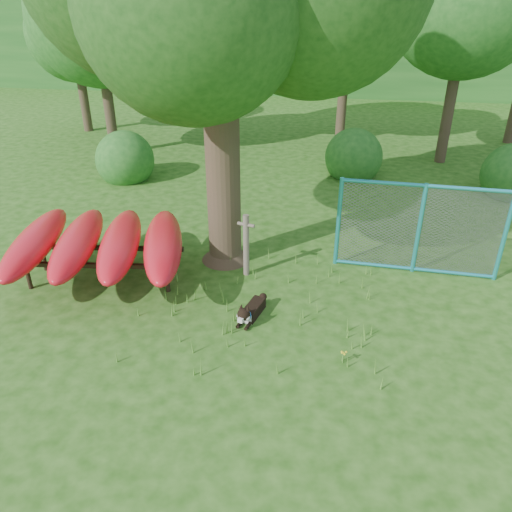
# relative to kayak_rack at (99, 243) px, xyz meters

# --- Properties ---
(ground) EXTENTS (80.00, 80.00, 0.00)m
(ground) POSITION_rel_kayak_rack_xyz_m (2.99, -1.49, -0.85)
(ground) COLOR #1D4B0F
(ground) RESTS_ON ground
(wooden_post) EXTENTS (0.37, 0.16, 1.34)m
(wooden_post) POSITION_rel_kayak_rack_xyz_m (2.82, 0.73, -0.13)
(wooden_post) COLOR #64574B
(wooden_post) RESTS_ON ground
(kayak_rack) EXTENTS (4.04, 3.60, 1.11)m
(kayak_rack) POSITION_rel_kayak_rack_xyz_m (0.00, 0.00, 0.00)
(kayak_rack) COLOR black
(kayak_rack) RESTS_ON ground
(husky_dog) EXTENTS (0.43, 0.97, 0.45)m
(husky_dog) POSITION_rel_kayak_rack_xyz_m (3.18, -0.84, -0.69)
(husky_dog) COLOR black
(husky_dog) RESTS_ON ground
(fence_section) EXTENTS (3.33, 0.24, 3.25)m
(fence_section) POSITION_rel_kayak_rack_xyz_m (6.25, 1.45, 0.13)
(fence_section) COLOR #28A2BB
(fence_section) RESTS_ON ground
(wildflower_clump) EXTENTS (0.11, 0.10, 0.23)m
(wildflower_clump) POSITION_rel_kayak_rack_xyz_m (4.85, -1.79, -0.66)
(wildflower_clump) COLOR #548D2E
(wildflower_clump) RESTS_ON ground
(bg_tree_a) EXTENTS (4.40, 4.40, 6.70)m
(bg_tree_a) POSITION_rel_kayak_rack_xyz_m (-3.51, 8.51, 3.64)
(bg_tree_a) COLOR #3A2C20
(bg_tree_a) RESTS_ON ground
(bg_tree_c) EXTENTS (4.00, 4.00, 6.12)m
(bg_tree_c) POSITION_rel_kayak_rack_xyz_m (4.49, 11.51, 3.26)
(bg_tree_c) COLOR #3A2C20
(bg_tree_c) RESTS_ON ground
(bg_tree_f) EXTENTS (3.60, 3.60, 5.55)m
(bg_tree_f) POSITION_rel_kayak_rack_xyz_m (-6.01, 11.51, 2.89)
(bg_tree_f) COLOR #3A2C20
(bg_tree_f) RESTS_ON ground
(shrub_left) EXTENTS (1.80, 1.80, 1.80)m
(shrub_left) POSITION_rel_kayak_rack_xyz_m (-2.01, 6.01, -0.85)
(shrub_left) COLOR #1F5E1E
(shrub_left) RESTS_ON ground
(shrub_right) EXTENTS (1.80, 1.80, 1.80)m
(shrub_right) POSITION_rel_kayak_rack_xyz_m (9.49, 6.51, -0.85)
(shrub_right) COLOR #1F5E1E
(shrub_right) RESTS_ON ground
(shrub_mid) EXTENTS (1.80, 1.80, 1.80)m
(shrub_mid) POSITION_rel_kayak_rack_xyz_m (4.99, 7.51, -0.85)
(shrub_mid) COLOR #1F5E1E
(shrub_mid) RESTS_ON ground
(wooded_hillside) EXTENTS (80.00, 12.00, 6.00)m
(wooded_hillside) POSITION_rel_kayak_rack_xyz_m (2.99, 26.51, 2.15)
(wooded_hillside) COLOR #1F5E1E
(wooded_hillside) RESTS_ON ground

